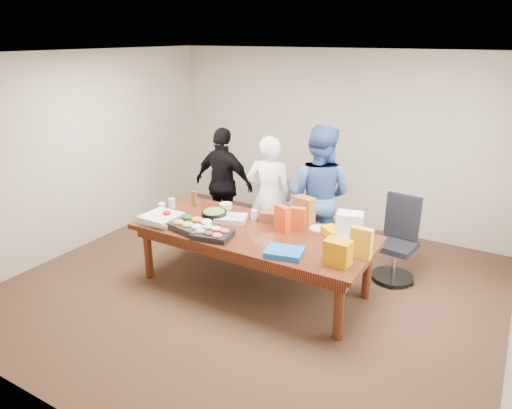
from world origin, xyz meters
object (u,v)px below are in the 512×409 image
Objects in this scene: office_chair at (396,243)px; salad_bowl at (214,215)px; person_center at (269,197)px; sheet_cake at (231,219)px; conference_table at (253,259)px; person_right at (318,196)px.

salad_bowl is at bearing -146.47° from office_chair.
office_chair reaches higher than salad_bowl.
salad_bowl is (-1.99, -0.98, 0.29)m from office_chair.
person_center is 0.78m from sheet_cake.
person_center is 4.59× the size of sheet_cake.
salad_bowl reaches higher than conference_table.
salad_bowl reaches higher than sheet_cake.
office_chair is at bearing 26.18° from salad_bowl.
person_right reaches higher than office_chair.
sheet_cake is at bearing 48.17° from person_right.
salad_bowl is (-0.94, -0.99, -0.12)m from person_right.
conference_table is at bearing -35.82° from sheet_cake.
sheet_cake is at bearing 65.37° from person_center.
person_right is 1.20m from sheet_cake.
conference_table is 0.56m from sheet_cake.
person_center reaches higher than conference_table.
office_chair is at bearing 36.30° from conference_table.
conference_table is at bearing 90.07° from person_center.
salad_bowl is at bearing 174.11° from sheet_cake.
conference_table is 1.23m from person_right.
person_center is 0.88m from salad_bowl.
salad_bowl is at bearing 42.47° from person_right.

